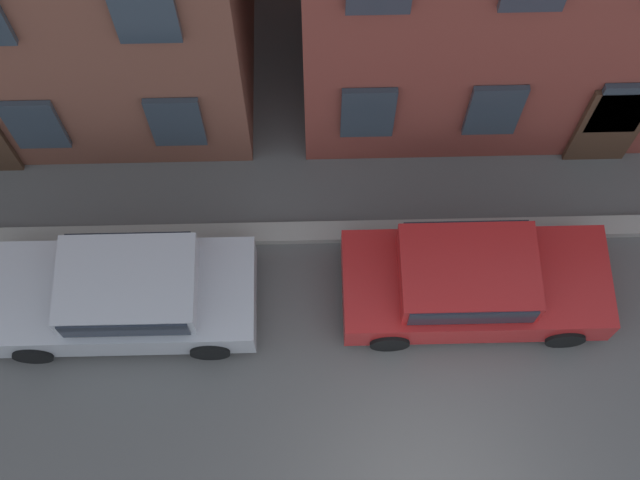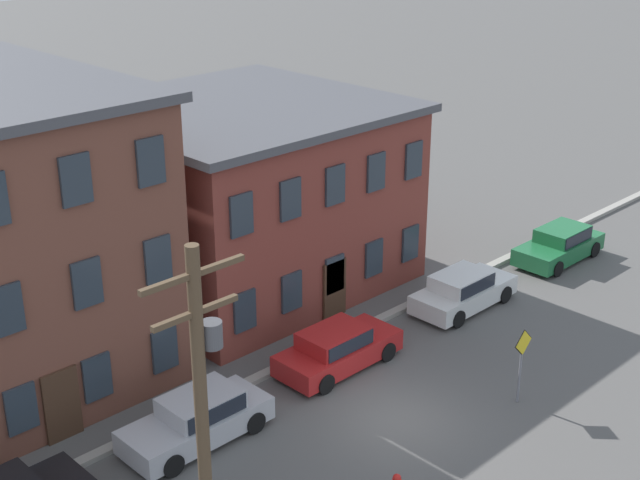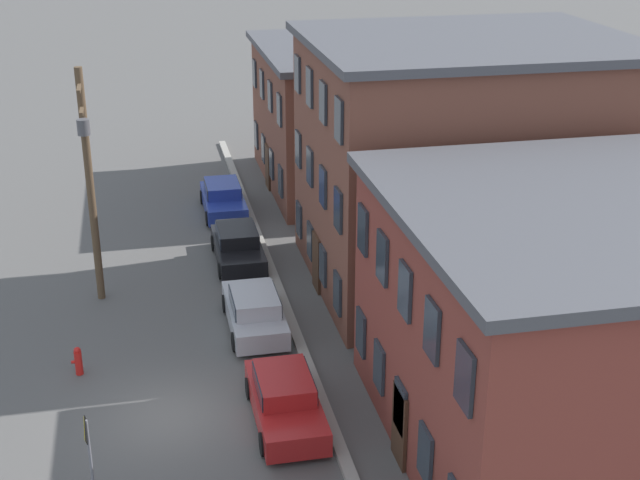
# 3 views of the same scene
# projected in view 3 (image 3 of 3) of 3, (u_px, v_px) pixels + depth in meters

# --- Properties ---
(ground_plane) EXTENTS (200.00, 200.00, 0.00)m
(ground_plane) POSITION_uv_depth(u_px,v_px,m) (170.00, 416.00, 26.07)
(ground_plane) COLOR #565451
(kerb_strip) EXTENTS (56.00, 0.36, 0.16)m
(kerb_strip) POSITION_uv_depth(u_px,v_px,m) (320.00, 396.00, 26.90)
(kerb_strip) COLOR #9E998E
(kerb_strip) RESTS_ON ground_plane
(apartment_corner) EXTENTS (11.08, 10.11, 6.97)m
(apartment_corner) POSITION_uv_depth(u_px,v_px,m) (363.00, 115.00, 44.51)
(apartment_corner) COLOR brown
(apartment_corner) RESTS_ON ground_plane
(apartment_midblock) EXTENTS (9.97, 11.65, 9.35)m
(apartment_midblock) POSITION_uv_depth(u_px,v_px,m) (463.00, 163.00, 33.28)
(apartment_midblock) COLOR brown
(apartment_midblock) RESTS_ON ground_plane
(apartment_far) EXTENTS (11.02, 10.64, 7.08)m
(apartment_far) POSITION_uv_depth(u_px,v_px,m) (587.00, 326.00, 23.69)
(apartment_far) COLOR brown
(apartment_far) RESTS_ON ground_plane
(car_blue) EXTENTS (4.40, 1.92, 1.43)m
(car_blue) POSITION_uv_depth(u_px,v_px,m) (223.00, 197.00, 41.41)
(car_blue) COLOR #233899
(car_blue) RESTS_ON ground_plane
(car_black) EXTENTS (4.40, 1.92, 1.43)m
(car_black) POSITION_uv_depth(u_px,v_px,m) (238.00, 245.00, 36.13)
(car_black) COLOR black
(car_black) RESTS_ON ground_plane
(car_silver) EXTENTS (4.40, 1.92, 1.43)m
(car_silver) POSITION_uv_depth(u_px,v_px,m) (255.00, 310.00, 30.75)
(car_silver) COLOR #B7B7BC
(car_silver) RESTS_ON ground_plane
(car_red) EXTENTS (4.40, 1.92, 1.43)m
(car_red) POSITION_uv_depth(u_px,v_px,m) (285.00, 398.00, 25.60)
(car_red) COLOR #B21E1E
(car_red) RESTS_ON ground_plane
(caution_sign) EXTENTS (0.88, 0.08, 2.51)m
(caution_sign) POSITION_uv_depth(u_px,v_px,m) (88.00, 444.00, 21.97)
(caution_sign) COLOR slate
(caution_sign) RESTS_ON ground_plane
(utility_pole) EXTENTS (2.40, 0.44, 8.66)m
(utility_pole) POSITION_uv_depth(u_px,v_px,m) (89.00, 174.00, 31.41)
(utility_pole) COLOR brown
(utility_pole) RESTS_ON ground_plane
(fire_hydrant) EXTENTS (0.24, 0.34, 0.96)m
(fire_hydrant) POSITION_uv_depth(u_px,v_px,m) (78.00, 361.00, 28.06)
(fire_hydrant) COLOR red
(fire_hydrant) RESTS_ON ground_plane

